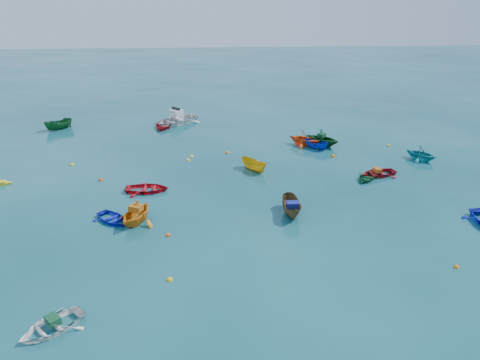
{
  "coord_description": "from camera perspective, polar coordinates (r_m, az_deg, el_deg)",
  "views": [
    {
      "loc": [
        -1.94,
        -26.1,
        13.82
      ],
      "look_at": [
        0.0,
        5.0,
        0.4
      ],
      "focal_mm": 35.0,
      "sensor_mm": 36.0,
      "label": 1
    }
  ],
  "objects": [
    {
      "name": "buoy_or_a",
      "position": [
        27.87,
        -8.76,
        -6.73
      ],
      "size": [
        0.32,
        0.32,
        0.32
      ],
      "primitive_type": "sphere",
      "color": "#E65A0C",
      "rests_on": "ground"
    },
    {
      "name": "dinghy_green_e",
      "position": [
        36.33,
        15.14,
        0.09
      ],
      "size": [
        2.77,
        2.91,
        0.49
      ],
      "primitive_type": "imported",
      "rotation": [
        0.0,
        0.0,
        -0.63
      ],
      "color": "#13532A",
      "rests_on": "ground"
    },
    {
      "name": "dinghy_orange_far",
      "position": [
        42.76,
        7.79,
        4.22
      ],
      "size": [
        3.7,
        3.6,
        1.48
      ],
      "primitive_type": "imported",
      "rotation": [
        0.0,
        0.0,
        0.97
      ],
      "color": "#E24B15",
      "rests_on": "ground"
    },
    {
      "name": "buoy_or_d",
      "position": [
        40.4,
        11.29,
        2.83
      ],
      "size": [
        0.38,
        0.38,
        0.38
      ],
      "primitive_type": "sphere",
      "color": "orange",
      "rests_on": "ground"
    },
    {
      "name": "dinghy_white_near",
      "position": [
        22.53,
        -21.93,
        -16.55
      ],
      "size": [
        3.44,
        3.39,
        0.58
      ],
      "primitive_type": "imported",
      "rotation": [
        0.0,
        0.0,
        -0.82
      ],
      "color": "white",
      "rests_on": "ground"
    },
    {
      "name": "tarp_blue_a",
      "position": [
        29.67,
        6.4,
        -3.0
      ],
      "size": [
        0.75,
        0.57,
        0.36
      ],
      "primitive_type": "cube",
      "rotation": [
        0.0,
        0.0,
        -0.01
      ],
      "color": "navy",
      "rests_on": "sampan_brown_mid"
    },
    {
      "name": "tarp_orange_b",
      "position": [
        37.09,
        16.38,
        1.18
      ],
      "size": [
        0.61,
        0.71,
        0.3
      ],
      "primitive_type": "cube",
      "rotation": [
        0.0,
        0.0,
        -1.32
      ],
      "color": "#C25D13",
      "rests_on": "dinghy_red_ne"
    },
    {
      "name": "buoy_ye_e",
      "position": [
        44.27,
        17.65,
        3.99
      ],
      "size": [
        0.33,
        0.33,
        0.33
      ],
      "primitive_type": "sphere",
      "color": "gold",
      "rests_on": "ground"
    },
    {
      "name": "dinghy_cyan_se",
      "position": [
        41.64,
        21.1,
        2.3
      ],
      "size": [
        3.35,
        3.38,
        1.35
      ],
      "primitive_type": "imported",
      "rotation": [
        0.0,
        0.0,
        0.73
      ],
      "color": "teal",
      "rests_on": "ground"
    },
    {
      "name": "dinghy_orange_w",
      "position": [
        29.68,
        -12.45,
        -5.05
      ],
      "size": [
        3.49,
        3.7,
        1.55
      ],
      "primitive_type": "imported",
      "rotation": [
        0.0,
        0.0,
        -0.4
      ],
      "color": "orange",
      "rests_on": "ground"
    },
    {
      "name": "buoy_ye_b",
      "position": [
        40.08,
        -19.79,
        1.7
      ],
      "size": [
        0.39,
        0.39,
        0.39
      ],
      "primitive_type": "sphere",
      "color": "yellow",
      "rests_on": "ground"
    },
    {
      "name": "sampan_yellow_mid",
      "position": [
        36.73,
        1.74,
        1.19
      ],
      "size": [
        2.41,
        2.73,
        1.03
      ],
      "primitive_type": "imported",
      "rotation": [
        0.0,
        0.0,
        0.65
      ],
      "color": "gold",
      "rests_on": "ground"
    },
    {
      "name": "dinghy_red_ne",
      "position": [
        37.31,
        16.43,
        0.56
      ],
      "size": [
        3.27,
        2.69,
        0.59
      ],
      "primitive_type": "imported",
      "rotation": [
        0.0,
        0.0,
        -1.32
      ],
      "color": "red",
      "rests_on": "ground"
    },
    {
      "name": "dinghy_red_far",
      "position": [
        48.24,
        -9.29,
        6.35
      ],
      "size": [
        2.71,
        3.55,
        0.69
      ],
      "primitive_type": "imported",
      "rotation": [
        0.0,
        0.0,
        -0.1
      ],
      "color": "#AC0E1A",
      "rests_on": "ground"
    },
    {
      "name": "motorboat_white",
      "position": [
        49.44,
        -7.71,
        6.86
      ],
      "size": [
        5.91,
        5.9,
        1.61
      ],
      "primitive_type": "imported",
      "rotation": [
        0.0,
        0.0,
        -0.79
      ],
      "color": "white",
      "rests_on": "ground"
    },
    {
      "name": "buoy_ye_c",
      "position": [
        38.95,
        -6.38,
        2.37
      ],
      "size": [
        0.34,
        0.34,
        0.34
      ],
      "primitive_type": "sphere",
      "color": "yellow",
      "rests_on": "ground"
    },
    {
      "name": "sampan_brown_mid",
      "position": [
        30.14,
        6.29,
        -4.15
      ],
      "size": [
        1.14,
        2.93,
        1.13
      ],
      "primitive_type": "imported",
      "rotation": [
        0.0,
        0.0,
        -0.01
      ],
      "color": "brown",
      "rests_on": "ground"
    },
    {
      "name": "buoy_or_e",
      "position": [
        40.42,
        -1.6,
        3.3
      ],
      "size": [
        0.35,
        0.35,
        0.35
      ],
      "primitive_type": "sphere",
      "color": "orange",
      "rests_on": "ground"
    },
    {
      "name": "dinghy_blue_sw",
      "position": [
        30.19,
        -15.26,
        -4.84
      ],
      "size": [
        3.11,
        3.13,
        0.53
      ],
      "primitive_type": "imported",
      "rotation": [
        0.0,
        0.0,
        0.77
      ],
      "color": "#0F19BE",
      "rests_on": "ground"
    },
    {
      "name": "buoy_ye_a",
      "position": [
        24.1,
        -8.57,
        -11.98
      ],
      "size": [
        0.33,
        0.33,
        0.33
      ],
      "primitive_type": "sphere",
      "color": "yellow",
      "rests_on": "ground"
    },
    {
      "name": "tarp_green_a",
      "position": [
        22.29,
        -21.87,
        -15.55
      ],
      "size": [
        0.81,
        0.81,
        0.32
      ],
      "primitive_type": "cube",
      "rotation": [
        0.0,
        0.0,
        -0.82
      ],
      "color": "#134E2B",
      "rests_on": "dinghy_white_near"
    },
    {
      "name": "sampan_green_far",
      "position": [
        50.35,
        -21.16,
        5.79
      ],
      "size": [
        2.89,
        2.66,
        1.11
      ],
      "primitive_type": "imported",
      "rotation": [
        0.0,
        0.0,
        -0.88
      ],
      "color": "#145623",
      "rests_on": "ground"
    },
    {
      "name": "sampan_blue_far",
      "position": [
        42.03,
        9.25,
        3.79
      ],
      "size": [
        2.34,
        2.23,
        0.91
      ],
      "primitive_type": "imported",
      "rotation": [
        0.0,
        0.0,
        0.83
      ],
      "color": "#0E28B2",
      "rests_on": "ground"
    },
    {
      "name": "buoy_or_b",
      "position": [
        27.22,
        24.87,
        -9.64
      ],
      "size": [
        0.29,
        0.29,
        0.29
      ],
      "primitive_type": "sphere",
      "color": "orange",
      "rests_on": "ground"
    },
    {
      "name": "dinghy_red_nw",
      "position": [
        33.72,
        -11.22,
        -1.37
      ],
      "size": [
        3.11,
        2.27,
        0.63
      ],
      "primitive_type": "imported",
      "rotation": [
        0.0,
        0.0,
        1.54
      ],
      "color": "red",
      "rests_on": "ground"
    },
    {
      "name": "tarp_orange_a",
      "position": [
        29.28,
        -12.56,
        -3.36
      ],
      "size": [
        0.92,
        0.82,
        0.37
      ],
      "primitive_type": "cube",
      "rotation": [
        0.0,
        0.0,
        -0.4
      ],
      "color": "#B96013",
      "rests_on": "dinghy_orange_w"
    },
    {
      "name": "tarp_green_b",
      "position": [
        42.57,
        9.92,
        5.41
      ],
      "size": [
        0.87,
        0.89,
        0.35
      ],
      "primitive_type": "cube",
      "rotation": [
        0.0,
        0.0,
        0.86
      ],
      "color": "#124923",
      "rests_on": "dinghy_green_n"
    },
    {
      "name": "buoy_ye_d",
      "position": [
        39.74,
        -5.92,
        2.83
      ],
      "size": [
        0.35,
        0.35,
        0.35
      ],
      "primitive_type": "sphere",
      "color": "yellow",
      "rests_on": "ground"
    },
    {
      "name": "dinghy_green_n",
      "position": [
        42.84,
        9.95,
        4.12
      ],
      "size": [
        4.1,
        4.05,
        1.63
      ],
      "primitive_type": "imported",
      "rotation": [
        0.0,
        0.0,
        0.86
      ],
      "color": "#0F4117",
      "rests_on": "ground"
    },
    {
      "name": "buoy_or_c",
      "position": [
        36.41,
        -16.61,
        -0.03
      ],
      "size": [
        0.35,
        0.35,
        0.35
      ],
      "primitive_type": "sphere",
      "color": "#D4440B",
      "rests_on": "ground"
    },
    {
      "name": "ground",
      "position": [
        29.59,
        0.61,
        -4.54
      ],
      "size": [
        160.0,
        160.0,
        0.0
      ],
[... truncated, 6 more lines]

